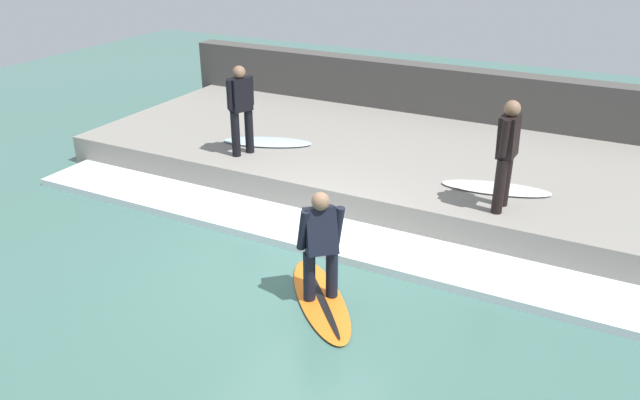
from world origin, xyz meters
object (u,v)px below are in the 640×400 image
surfer_waiting_near (241,106)px  surfboard_waiting_near (268,142)px  surfboard_riding (321,299)px  surfer_riding (321,241)px  surfer_waiting_far (507,150)px  surfboard_waiting_far (496,188)px

surfer_waiting_near → surfboard_waiting_near: 1.08m
surfboard_riding → surfboard_waiting_near: (3.40, 2.86, 0.53)m
surfer_riding → surfer_waiting_far: bearing=-31.4°
surfboard_waiting_near → surfboard_riding: bearing=-140.0°
surfboard_riding → surfer_riding: size_ratio=1.27×
surfer_riding → surfer_waiting_far: size_ratio=0.89×
surfboard_waiting_near → surfer_waiting_far: size_ratio=1.08×
surfboard_waiting_near → surfer_waiting_far: 4.59m
surfboard_riding → surfer_waiting_far: (2.57, -1.57, 1.40)m
surfer_riding → surfer_waiting_far: surfer_waiting_far is taller
surfboard_riding → surfer_waiting_near: surfer_waiting_near is taller
surfer_waiting_near → surfer_waiting_far: size_ratio=0.98×
surfboard_riding → surfboard_waiting_near: bearing=40.0°
surfer_waiting_near → surfer_waiting_far: bearing=-92.1°
surfer_waiting_far → surfboard_waiting_far: size_ratio=0.94×
surfer_riding → surfboard_waiting_near: size_ratio=0.82×
surfboard_riding → surfboard_waiting_far: 3.54m
surfer_riding → surfer_waiting_near: size_ratio=0.91×
surfer_riding → surfboard_waiting_far: size_ratio=0.83×
surfer_waiting_far → surfer_waiting_near: bearing=87.9°
surfboard_riding → surfer_riding: 0.82m
surfboard_waiting_far → surfer_riding: bearing=156.8°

